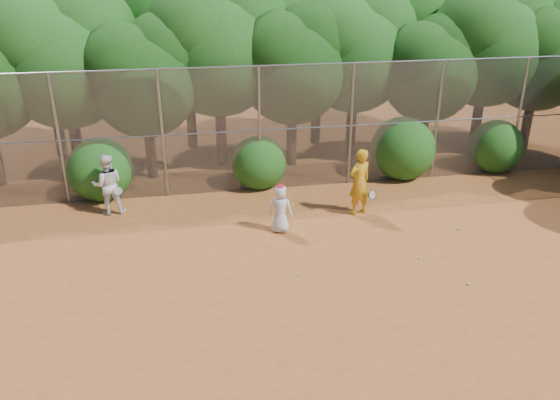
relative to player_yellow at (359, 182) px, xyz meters
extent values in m
plane|color=#9A5122|center=(-1.55, -3.59, -1.00)|extent=(80.00, 80.00, 0.00)
cylinder|color=gray|center=(-8.55, 2.41, 1.00)|extent=(0.09, 0.09, 4.00)
cylinder|color=gray|center=(-5.55, 2.41, 1.00)|extent=(0.09, 0.09, 4.00)
cylinder|color=gray|center=(-2.55, 2.41, 1.00)|extent=(0.09, 0.09, 4.00)
cylinder|color=gray|center=(0.45, 2.41, 1.00)|extent=(0.09, 0.09, 4.00)
cylinder|color=gray|center=(3.45, 2.41, 1.00)|extent=(0.09, 0.09, 4.00)
cylinder|color=gray|center=(6.45, 2.41, 1.00)|extent=(0.09, 0.09, 4.00)
cylinder|color=gray|center=(-1.55, 2.41, 3.00)|extent=(20.00, 0.05, 0.05)
cylinder|color=gray|center=(-1.55, 2.41, 1.00)|extent=(20.00, 0.04, 0.04)
cube|color=slate|center=(-1.55, 2.41, 1.00)|extent=(20.00, 0.02, 4.00)
sphere|color=black|center=(-10.29, 4.80, 3.48)|extent=(3.05, 3.05, 3.05)
cylinder|color=black|center=(-8.55, 4.91, 0.26)|extent=(0.38, 0.38, 2.52)
sphere|color=#174D13|center=(-8.55, 4.91, 2.73)|extent=(4.03, 4.03, 4.03)
sphere|color=#174D13|center=(-7.74, 5.32, 3.74)|extent=(3.23, 3.23, 3.23)
sphere|color=#174D13|center=(-9.26, 4.61, 3.54)|extent=(3.02, 3.02, 3.02)
cylinder|color=black|center=(-6.05, 4.21, 0.09)|extent=(0.36, 0.36, 2.17)
sphere|color=black|center=(-6.05, 4.21, 2.21)|extent=(3.47, 3.47, 3.47)
sphere|color=black|center=(-5.36, 4.56, 3.08)|extent=(2.78, 2.78, 2.78)
sphere|color=black|center=(-6.66, 3.95, 2.91)|extent=(2.60, 2.60, 2.60)
cylinder|color=black|center=(-3.55, 5.21, 0.33)|extent=(0.39, 0.39, 2.66)
sphere|color=#174D13|center=(-3.55, 5.21, 2.94)|extent=(4.26, 4.26, 4.26)
sphere|color=#174D13|center=(-2.70, 5.64, 4.00)|extent=(3.40, 3.40, 3.40)
sphere|color=#174D13|center=(-4.30, 4.90, 3.79)|extent=(3.19, 3.19, 3.19)
cylinder|color=black|center=(-1.05, 4.61, 0.14)|extent=(0.37, 0.37, 2.27)
sphere|color=black|center=(-1.05, 4.61, 2.37)|extent=(3.64, 3.64, 3.64)
sphere|color=black|center=(-0.32, 4.98, 3.28)|extent=(2.91, 2.91, 2.91)
sphere|color=black|center=(-1.69, 4.34, 3.10)|extent=(2.73, 2.73, 2.73)
cylinder|color=black|center=(1.45, 5.41, 0.23)|extent=(0.38, 0.38, 2.45)
sphere|color=#174D13|center=(1.45, 5.41, 2.63)|extent=(3.92, 3.92, 3.92)
sphere|color=#174D13|center=(2.23, 5.81, 3.61)|extent=(3.14, 3.14, 3.14)
sphere|color=#174D13|center=(0.76, 5.12, 3.41)|extent=(2.94, 2.94, 2.94)
cylinder|color=black|center=(3.95, 4.41, 0.05)|extent=(0.36, 0.36, 2.10)
sphere|color=black|center=(3.95, 4.41, 2.11)|extent=(3.36, 3.36, 3.36)
sphere|color=black|center=(4.62, 4.75, 2.95)|extent=(2.69, 2.69, 2.69)
sphere|color=black|center=(3.36, 4.16, 2.78)|extent=(2.52, 2.52, 2.52)
cylinder|color=black|center=(6.45, 5.01, 0.30)|extent=(0.39, 0.39, 2.59)
sphere|color=#174D13|center=(6.45, 5.01, 2.84)|extent=(4.14, 4.14, 4.14)
sphere|color=#174D13|center=(7.28, 5.43, 3.87)|extent=(3.32, 3.32, 3.32)
sphere|color=#174D13|center=(5.72, 4.70, 3.66)|extent=(3.11, 3.11, 3.11)
cylinder|color=black|center=(8.45, 4.71, 0.16)|extent=(0.37, 0.37, 2.31)
sphere|color=black|center=(8.45, 4.71, 2.42)|extent=(3.70, 3.70, 3.70)
sphere|color=black|center=(9.19, 5.08, 3.34)|extent=(2.96, 2.96, 2.96)
sphere|color=black|center=(7.80, 4.44, 3.16)|extent=(2.77, 2.77, 2.77)
cylinder|color=black|center=(-9.55, 7.21, 0.31)|extent=(0.39, 0.39, 2.62)
sphere|color=#174D13|center=(-9.55, 7.21, 2.89)|extent=(4.20, 4.20, 4.20)
sphere|color=#174D13|center=(-8.71, 7.63, 3.94)|extent=(3.36, 3.36, 3.36)
sphere|color=#174D13|center=(-10.29, 6.90, 3.73)|extent=(3.15, 3.15, 3.15)
cylinder|color=black|center=(-4.55, 7.41, 0.40)|extent=(0.40, 0.40, 2.80)
sphere|color=#174D13|center=(-4.55, 7.41, 3.15)|extent=(4.48, 4.48, 4.48)
sphere|color=#174D13|center=(-3.66, 7.86, 4.27)|extent=(3.58, 3.58, 3.58)
sphere|color=#174D13|center=(-5.34, 7.08, 4.04)|extent=(3.36, 3.36, 3.36)
cylinder|color=black|center=(0.45, 7.01, 0.26)|extent=(0.38, 0.38, 2.52)
sphere|color=#174D13|center=(0.45, 7.01, 2.73)|extent=(4.03, 4.03, 4.03)
sphere|color=#174D13|center=(1.26, 7.42, 3.74)|extent=(3.23, 3.23, 3.23)
sphere|color=#174D13|center=(-0.26, 6.71, 3.54)|extent=(3.02, 3.02, 3.02)
cylinder|color=black|center=(4.95, 7.61, 0.37)|extent=(0.40, 0.40, 2.73)
sphere|color=#174D13|center=(4.95, 7.61, 3.04)|extent=(4.37, 4.37, 4.37)
sphere|color=#174D13|center=(5.82, 8.05, 4.13)|extent=(3.49, 3.49, 3.49)
sphere|color=#174D13|center=(4.18, 7.29, 3.92)|extent=(3.28, 3.28, 3.28)
sphere|color=#174D13|center=(-7.55, 2.71, 0.00)|extent=(2.00, 2.00, 2.00)
sphere|color=#174D13|center=(-2.55, 2.71, -0.10)|extent=(1.80, 1.80, 1.80)
sphere|color=#174D13|center=(2.45, 2.71, 0.10)|extent=(2.20, 2.20, 2.20)
sphere|color=#174D13|center=(5.95, 2.71, -0.05)|extent=(1.90, 1.90, 1.90)
imported|color=#C59217|center=(0.00, 0.00, 0.00)|extent=(0.85, 0.71, 2.00)
torus|color=black|center=(0.35, -0.20, -0.35)|extent=(0.32, 0.21, 0.30)
cylinder|color=black|center=(0.26, 0.00, -0.40)|extent=(0.14, 0.27, 0.10)
imported|color=silver|center=(-2.47, -0.74, -0.31)|extent=(0.79, 0.69, 1.37)
ellipsoid|color=red|center=(-2.47, -0.74, 0.33)|extent=(0.22, 0.22, 0.13)
sphere|color=#B5DB27|center=(-2.17, -0.94, -0.15)|extent=(0.07, 0.07, 0.07)
imported|color=white|center=(-7.20, 1.39, -0.09)|extent=(0.94, 0.77, 1.82)
torus|color=black|center=(-6.90, 1.09, -0.20)|extent=(0.31, 0.20, 0.27)
cylinder|color=black|center=(-6.91, 1.28, -0.32)|extent=(0.04, 0.25, 0.18)
sphere|color=#B5DB27|center=(0.69, -2.90, -0.96)|extent=(0.07, 0.07, 0.07)
sphere|color=#B5DB27|center=(0.16, 0.09, -0.96)|extent=(0.07, 0.07, 0.07)
sphere|color=#B5DB27|center=(1.28, -4.26, -0.96)|extent=(0.07, 0.07, 0.07)
sphere|color=#B5DB27|center=(2.43, -1.59, -0.96)|extent=(0.07, 0.07, 0.07)
sphere|color=#B5DB27|center=(-2.51, -3.10, -0.96)|extent=(0.07, 0.07, 0.07)
camera|label=1|loc=(-4.99, -14.03, 5.84)|focal=35.00mm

